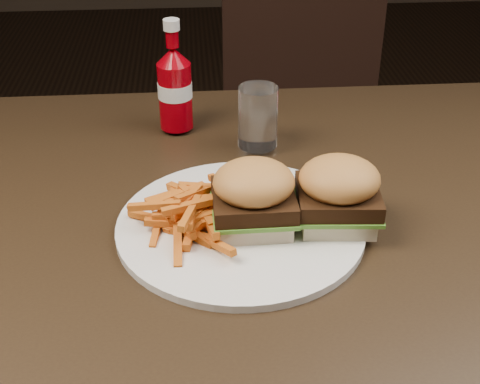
{
  "coord_description": "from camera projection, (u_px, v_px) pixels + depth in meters",
  "views": [
    {
      "loc": [
        0.05,
        -0.74,
        1.24
      ],
      "look_at": [
        0.1,
        -0.04,
        0.8
      ],
      "focal_mm": 50.0,
      "sensor_mm": 36.0,
      "label": 1
    }
  ],
  "objects": [
    {
      "name": "sandwich_half_b",
      "position": [
        336.0,
        215.0,
        0.84
      ],
      "size": [
        0.1,
        0.09,
        0.02
      ],
      "primitive_type": "cube",
      "rotation": [
        0.0,
        0.0,
        -0.07
      ],
      "color": "beige",
      "rests_on": "plate"
    },
    {
      "name": "dining_table",
      "position": [
        161.0,
        225.0,
        0.9
      ],
      "size": [
        1.2,
        0.8,
        0.04
      ],
      "primitive_type": "cube",
      "color": "black",
      "rests_on": "ground"
    },
    {
      "name": "plate",
      "position": [
        241.0,
        226.0,
        0.85
      ],
      "size": [
        0.32,
        0.32,
        0.01
      ],
      "primitive_type": "cylinder",
      "color": "white",
      "rests_on": "dining_table"
    },
    {
      "name": "chair_far",
      "position": [
        288.0,
        124.0,
        1.84
      ],
      "size": [
        0.39,
        0.39,
        0.04
      ],
      "primitive_type": "cube",
      "rotation": [
        0.0,
        0.0,
        3.14
      ],
      "color": "black",
      "rests_on": "ground"
    },
    {
      "name": "ketchup_bottle",
      "position": [
        175.0,
        96.0,
        1.06
      ],
      "size": [
        0.06,
        0.06,
        0.11
      ],
      "primitive_type": "cylinder",
      "rotation": [
        0.0,
        0.0,
        -0.11
      ],
      "color": "#8A0009",
      "rests_on": "dining_table"
    },
    {
      "name": "sandwich_half_a",
      "position": [
        253.0,
        218.0,
        0.84
      ],
      "size": [
        0.09,
        0.09,
        0.02
      ],
      "primitive_type": "cube",
      "rotation": [
        0.0,
        0.0,
        0.01
      ],
      "color": "beige",
      "rests_on": "plate"
    },
    {
      "name": "fries_pile",
      "position": [
        195.0,
        209.0,
        0.83
      ],
      "size": [
        0.13,
        0.13,
        0.05
      ],
      "primitive_type": null,
      "rotation": [
        0.0,
        0.0,
        0.01
      ],
      "color": "#C77221",
      "rests_on": "plate"
    },
    {
      "name": "tumbler",
      "position": [
        258.0,
        117.0,
        1.01
      ],
      "size": [
        0.08,
        0.08,
        0.09
      ],
      "primitive_type": "cylinder",
      "rotation": [
        0.0,
        0.0,
        -0.31
      ],
      "color": "white",
      "rests_on": "dining_table"
    }
  ]
}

